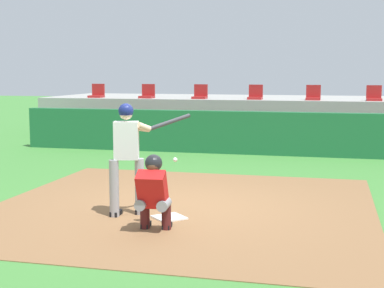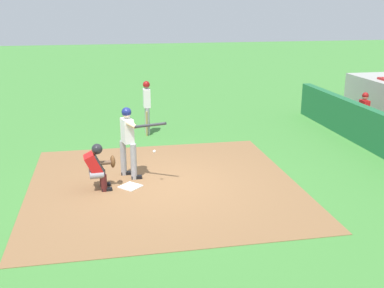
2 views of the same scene
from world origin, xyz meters
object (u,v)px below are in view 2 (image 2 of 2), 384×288
(batter_at_plate, at_px, (128,138))
(catcher_crouched, at_px, (98,165))
(on_deck_batter, at_px, (147,104))
(home_plate, at_px, (130,186))
(dugout_player_0, at_px, (360,110))

(batter_at_plate, height_order, catcher_crouched, batter_at_plate)
(batter_at_plate, xyz_separation_m, on_deck_batter, (-3.98, 0.85, -0.02))
(catcher_crouched, xyz_separation_m, on_deck_batter, (-4.63, 1.60, 0.41))
(home_plate, height_order, on_deck_batter, on_deck_batter)
(on_deck_batter, bearing_deg, batter_at_plate, -12.02)
(on_deck_batter, height_order, dugout_player_0, on_deck_batter)
(on_deck_batter, xyz_separation_m, dugout_player_0, (0.80, 7.26, -0.35))
(batter_at_plate, relative_size, dugout_player_0, 1.39)
(catcher_crouched, relative_size, dugout_player_0, 1.31)
(catcher_crouched, xyz_separation_m, dugout_player_0, (-3.83, 8.87, 0.07))
(home_plate, bearing_deg, dugout_player_0, 115.31)
(home_plate, xyz_separation_m, on_deck_batter, (-4.66, 0.88, 1.00))
(batter_at_plate, relative_size, on_deck_batter, 1.01)
(home_plate, bearing_deg, catcher_crouched, -91.87)
(catcher_crouched, bearing_deg, batter_at_plate, 130.92)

